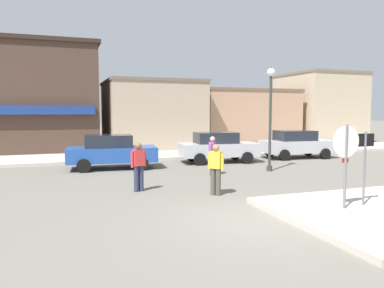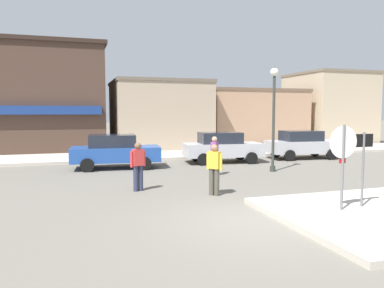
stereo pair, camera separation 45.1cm
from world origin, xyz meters
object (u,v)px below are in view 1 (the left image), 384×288
at_px(one_way_sign, 364,161).
at_px(stop_sign, 346,155).
at_px(parked_car_nearest, 111,151).
at_px(pedestrian_crossing_near, 212,155).
at_px(pedestrian_crossing_far, 139,165).
at_px(pedestrian_kerb_side, 216,168).
at_px(lamp_post, 271,104).
at_px(parked_car_third, 297,144).
at_px(parked_car_second, 218,147).

bearing_deg(one_way_sign, stop_sign, -170.46).
height_order(parked_car_nearest, pedestrian_crossing_near, pedestrian_crossing_near).
bearing_deg(pedestrian_crossing_near, pedestrian_crossing_far, -150.03).
xyz_separation_m(stop_sign, pedestrian_crossing_near, (-0.94, 6.47, -0.65)).
bearing_deg(one_way_sign, pedestrian_kerb_side, 135.02).
relative_size(stop_sign, lamp_post, 0.51).
distance_m(parked_car_third, pedestrian_kerb_side, 10.70).
bearing_deg(lamp_post, pedestrian_crossing_near, -175.34).
xyz_separation_m(parked_car_nearest, pedestrian_crossing_far, (0.20, -5.23, 0.06)).
bearing_deg(pedestrian_crossing_far, pedestrian_kerb_side, -32.45).
bearing_deg(pedestrian_crossing_far, parked_car_third, 29.45).
bearing_deg(pedestrian_kerb_side, pedestrian_crossing_near, 68.87).
relative_size(one_way_sign, parked_car_nearest, 0.51).
bearing_deg(stop_sign, lamp_post, 74.30).
xyz_separation_m(one_way_sign, parked_car_nearest, (-5.34, 9.59, -0.52)).
bearing_deg(pedestrian_crossing_far, stop_sign, -45.47).
bearing_deg(pedestrian_crossing_near, one_way_sign, -75.22).
height_order(stop_sign, parked_car_nearest, stop_sign).
relative_size(parked_car_nearest, parked_car_second, 1.00).
height_order(parked_car_second, pedestrian_crossing_far, pedestrian_crossing_far).
height_order(one_way_sign, parked_car_third, one_way_sign).
xyz_separation_m(lamp_post, pedestrian_kerb_side, (-4.13, -3.60, -2.09)).
bearing_deg(parked_car_third, pedestrian_crossing_near, -150.82).
distance_m(pedestrian_crossing_near, pedestrian_kerb_side, 3.62).
distance_m(lamp_post, pedestrian_kerb_side, 5.86).
bearing_deg(parked_car_third, pedestrian_kerb_side, -138.36).
xyz_separation_m(stop_sign, parked_car_second, (0.86, 10.05, -0.71)).
distance_m(one_way_sign, pedestrian_crossing_near, 6.58).
distance_m(parked_car_second, pedestrian_kerb_side, 7.61).
distance_m(parked_car_second, pedestrian_crossing_far, 7.67).
xyz_separation_m(pedestrian_crossing_near, pedestrian_kerb_side, (-1.30, -3.37, 0.00)).
distance_m(lamp_post, parked_car_nearest, 7.47).
xyz_separation_m(parked_car_second, pedestrian_crossing_near, (-1.80, -3.58, 0.06)).
bearing_deg(pedestrian_crossing_far, pedestrian_crossing_near, 29.97).
relative_size(stop_sign, parked_car_third, 0.56).
relative_size(lamp_post, parked_car_nearest, 1.10).
height_order(parked_car_third, pedestrian_crossing_far, pedestrian_crossing_far).
height_order(stop_sign, pedestrian_crossing_near, stop_sign).
height_order(lamp_post, parked_car_nearest, lamp_post).
bearing_deg(pedestrian_crossing_far, lamp_post, 19.51).
xyz_separation_m(parked_car_nearest, parked_car_second, (5.46, 0.34, 0.00)).
distance_m(pedestrian_crossing_near, pedestrian_crossing_far, 4.00).
bearing_deg(one_way_sign, parked_car_second, 89.31).
bearing_deg(lamp_post, one_way_sign, -99.88).
relative_size(parked_car_second, parked_car_third, 1.00).
bearing_deg(pedestrian_kerb_side, stop_sign, -54.15).
bearing_deg(parked_car_third, parked_car_second, -178.11).
distance_m(stop_sign, pedestrian_kerb_side, 3.88).
bearing_deg(pedestrian_crossing_near, parked_car_nearest, 138.57).
bearing_deg(pedestrian_crossing_far, parked_car_nearest, 92.19).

